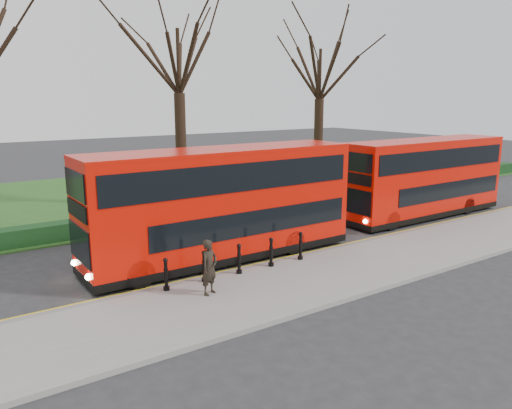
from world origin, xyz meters
TOP-DOWN VIEW (x-y plane):
  - ground at (0.00, 0.00)m, footprint 120.00×120.00m
  - pavement at (0.00, -3.00)m, footprint 60.00×4.00m
  - kerb at (0.00, -1.00)m, footprint 60.00×0.25m
  - grass_verge at (0.00, 15.00)m, footprint 60.00×18.00m
  - hedge at (0.00, 6.80)m, footprint 60.00×0.90m
  - yellow_line_outer at (0.00, -0.70)m, footprint 60.00×0.10m
  - yellow_line_inner at (0.00, -0.50)m, footprint 60.00×0.10m
  - tree_mid at (2.00, 10.00)m, footprint 7.32×7.32m
  - tree_right at (12.00, 10.00)m, footprint 6.92×6.92m
  - bollard_row at (-1.41, -1.35)m, footprint 5.55×0.15m
  - bus_lead at (-0.84, 0.71)m, footprint 10.61×2.44m
  - bus_rear at (11.25, 0.90)m, footprint 9.98×2.29m
  - pedestrian at (-3.13, -2.38)m, footprint 0.74×0.63m

SIDE VIEW (x-z plane):
  - ground at x=0.00m, z-range 0.00..0.00m
  - yellow_line_outer at x=0.00m, z-range 0.00..0.01m
  - yellow_line_inner at x=0.00m, z-range 0.00..0.01m
  - grass_verge at x=0.00m, z-range 0.00..0.06m
  - pavement at x=0.00m, z-range 0.00..0.15m
  - kerb at x=0.00m, z-range -0.01..0.15m
  - hedge at x=0.00m, z-range 0.00..0.80m
  - bollard_row at x=-1.41m, z-range 0.15..1.15m
  - pedestrian at x=-3.13m, z-range 0.15..1.88m
  - bus_rear at x=11.25m, z-range 0.02..3.98m
  - bus_lead at x=-0.84m, z-range 0.02..4.24m
  - tree_right at x=12.00m, z-range 2.45..13.26m
  - tree_mid at x=2.00m, z-range 2.59..14.02m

